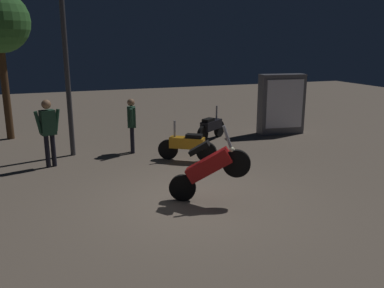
% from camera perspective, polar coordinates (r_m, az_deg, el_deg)
% --- Properties ---
extents(ground_plane, '(40.00, 40.00, 0.00)m').
position_cam_1_polar(ground_plane, '(8.51, -0.08, -8.00)').
color(ground_plane, '#756656').
extents(motorcycle_red_foreground, '(1.49, 0.91, 1.63)m').
position_cam_1_polar(motorcycle_red_foreground, '(8.20, 2.39, -3.36)').
color(motorcycle_red_foreground, black).
rests_on(motorcycle_red_foreground, ground_plane).
extents(motorcycle_orange_parked_left, '(1.43, 1.01, 1.11)m').
position_cam_1_polar(motorcycle_orange_parked_left, '(11.14, -0.68, -0.18)').
color(motorcycle_orange_parked_left, black).
rests_on(motorcycle_orange_parked_left, ground_plane).
extents(motorcycle_black_parked_right, '(1.39, 1.08, 1.11)m').
position_cam_1_polar(motorcycle_black_parked_right, '(13.49, 2.71, 2.39)').
color(motorcycle_black_parked_right, black).
rests_on(motorcycle_black_parked_right, ground_plane).
extents(person_rider_beside, '(0.66, 0.34, 1.78)m').
position_cam_1_polar(person_rider_beside, '(11.09, -19.57, 2.28)').
color(person_rider_beside, black).
rests_on(person_rider_beside, ground_plane).
extents(person_bystander_far, '(0.31, 0.66, 1.61)m').
position_cam_1_polar(person_bystander_far, '(11.97, -8.49, 3.22)').
color(person_bystander_far, black).
rests_on(person_bystander_far, ground_plane).
extents(streetlamp_near, '(0.36, 0.36, 5.56)m').
position_cam_1_polar(streetlamp_near, '(11.86, -17.58, 14.93)').
color(streetlamp_near, '#38383D').
rests_on(streetlamp_near, ground_plane).
extents(kiosk_billboard, '(1.65, 0.72, 2.10)m').
position_cam_1_polar(kiosk_billboard, '(14.68, 12.47, 5.49)').
color(kiosk_billboard, '#595960').
rests_on(kiosk_billboard, ground_plane).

